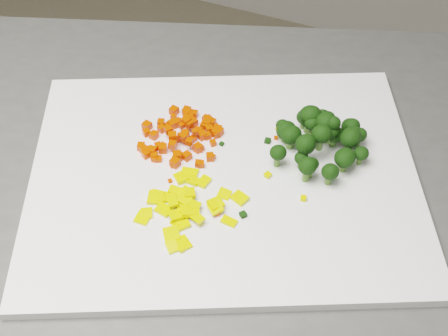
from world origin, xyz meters
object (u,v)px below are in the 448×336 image
at_px(counter_block, 243,335).
at_px(carrot_pile, 181,132).
at_px(cutting_board, 224,177).
at_px(broccoli_pile, 312,133).
at_px(pepper_pile, 194,203).

relative_size(counter_block, carrot_pile, 8.49).
distance_m(cutting_board, broccoli_pile, 0.13).
bearing_deg(pepper_pile, cutting_board, 79.27).
xyz_separation_m(cutting_board, broccoli_pile, (0.09, 0.08, 0.04)).
relative_size(counter_block, pepper_pile, 7.32).
bearing_deg(broccoli_pile, counter_block, -135.79).
bearing_deg(counter_block, pepper_pile, -114.83).
distance_m(counter_block, cutting_board, 0.46).
xyz_separation_m(counter_block, carrot_pile, (-0.10, 0.01, 0.48)).
relative_size(carrot_pile, pepper_pile, 0.86).
bearing_deg(broccoli_pile, carrot_pile, -163.09).
bearing_deg(counter_block, carrot_pile, 175.17).
height_order(cutting_board, broccoli_pile, broccoli_pile).
height_order(carrot_pile, pepper_pile, carrot_pile).
relative_size(cutting_board, carrot_pile, 4.50).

